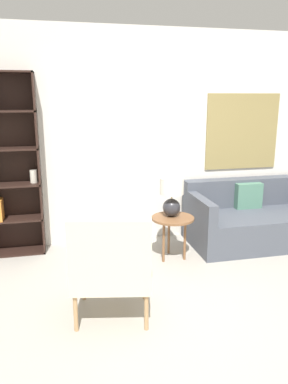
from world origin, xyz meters
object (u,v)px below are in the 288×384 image
couch (253,220)px  table_lamp (172,194)px  side_table (173,222)px  armchair (111,265)px

couch → table_lamp: bearing=-168.4°
side_table → table_lamp: table_lamp is taller
armchair → couch: armchair is taller
armchair → side_table: armchair is taller
armchair → table_lamp: bearing=53.3°
armchair → side_table: 1.44m
couch → table_lamp: (-1.20, -0.25, 0.48)m
armchair → table_lamp: table_lamp is taller
couch → table_lamp: table_lamp is taller
side_table → table_lamp: bearing=97.4°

